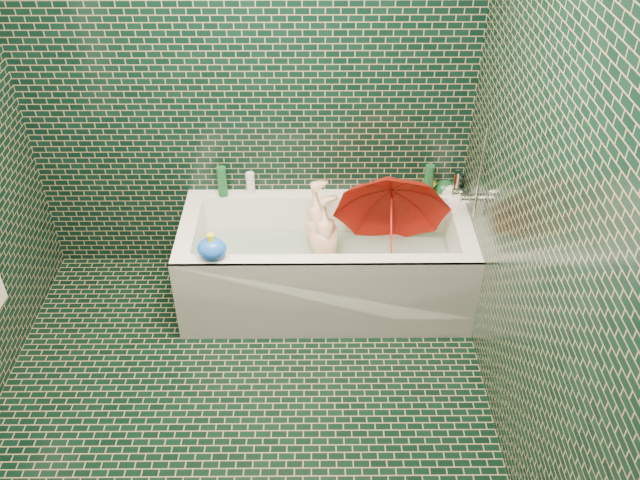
{
  "coord_description": "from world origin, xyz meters",
  "views": [
    {
      "loc": [
        0.39,
        -2.15,
        2.84
      ],
      "look_at": [
        0.41,
        0.82,
        0.59
      ],
      "focal_mm": 38.0,
      "sensor_mm": 36.0,
      "label": 1
    }
  ],
  "objects_px": {
    "child": "(326,254)",
    "umbrella": "(391,227)",
    "bathtub": "(326,271)",
    "rubber_duck": "(427,188)",
    "bath_toy": "(212,248)"
  },
  "relations": [
    {
      "from": "umbrella",
      "to": "bath_toy",
      "type": "distance_m",
      "value": 1.05
    },
    {
      "from": "child",
      "to": "umbrella",
      "type": "height_order",
      "value": "umbrella"
    },
    {
      "from": "child",
      "to": "rubber_duck",
      "type": "height_order",
      "value": "rubber_duck"
    },
    {
      "from": "umbrella",
      "to": "rubber_duck",
      "type": "relative_size",
      "value": 5.74
    },
    {
      "from": "bathtub",
      "to": "rubber_duck",
      "type": "bearing_deg",
      "value": 28.18
    },
    {
      "from": "child",
      "to": "umbrella",
      "type": "xyz_separation_m",
      "value": [
        0.38,
        -0.03,
        0.22
      ]
    },
    {
      "from": "bathtub",
      "to": "umbrella",
      "type": "height_order",
      "value": "umbrella"
    },
    {
      "from": "child",
      "to": "bath_toy",
      "type": "distance_m",
      "value": 0.77
    },
    {
      "from": "bathtub",
      "to": "umbrella",
      "type": "distance_m",
      "value": 0.5
    },
    {
      "from": "umbrella",
      "to": "child",
      "type": "bearing_deg",
      "value": -166.92
    },
    {
      "from": "bathtub",
      "to": "bath_toy",
      "type": "bearing_deg",
      "value": -154.6
    },
    {
      "from": "umbrella",
      "to": "bath_toy",
      "type": "bearing_deg",
      "value": -145.24
    },
    {
      "from": "child",
      "to": "rubber_duck",
      "type": "xyz_separation_m",
      "value": [
        0.62,
        0.29,
        0.28
      ]
    },
    {
      "from": "umbrella",
      "to": "rubber_duck",
      "type": "height_order",
      "value": "umbrella"
    },
    {
      "from": "child",
      "to": "rubber_duck",
      "type": "distance_m",
      "value": 0.75
    }
  ]
}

